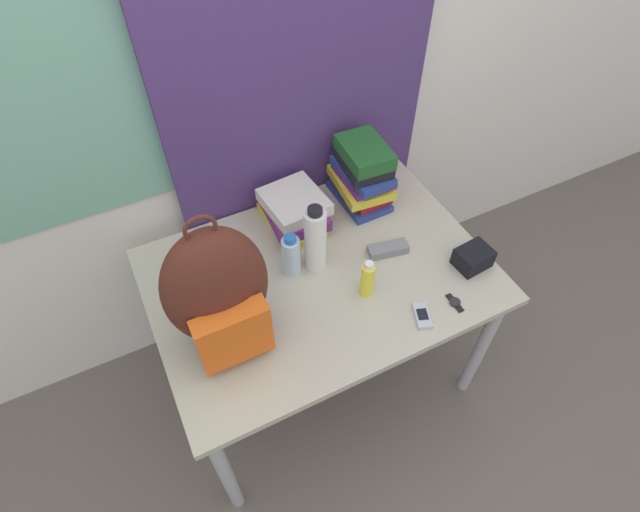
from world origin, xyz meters
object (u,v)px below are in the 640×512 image
at_px(cell_phone, 422,316).
at_px(sunscreen_bottle, 367,279).
at_px(water_bottle, 291,255).
at_px(wristwatch, 455,302).
at_px(backpack, 218,292).
at_px(sunglasses_case, 388,249).
at_px(book_stack_left, 294,210).
at_px(book_stack_center, 362,174).
at_px(sports_bottle, 315,239).
at_px(camera_pouch, 473,258).

bearing_deg(cell_phone, sunscreen_bottle, 124.16).
height_order(water_bottle, wristwatch, water_bottle).
relative_size(backpack, sunglasses_case, 3.44).
xyz_separation_m(sunscreen_bottle, cell_phone, (0.12, -0.18, -0.07)).
bearing_deg(book_stack_left, sunglasses_case, -50.29).
bearing_deg(backpack, book_stack_center, 27.47).
height_order(book_stack_center, sunglasses_case, book_stack_center).
height_order(sunscreen_bottle, wristwatch, sunscreen_bottle).
relative_size(backpack, wristwatch, 6.60).
distance_m(water_bottle, cell_phone, 0.50).
bearing_deg(sunglasses_case, sports_bottle, 165.06).
bearing_deg(water_bottle, camera_pouch, -23.97).
height_order(book_stack_left, cell_phone, book_stack_left).
distance_m(backpack, book_stack_center, 0.81).
bearing_deg(sports_bottle, wristwatch, -46.69).
bearing_deg(backpack, water_bottle, 26.57).
relative_size(book_stack_left, camera_pouch, 2.18).
bearing_deg(camera_pouch, sports_bottle, 153.25).
bearing_deg(book_stack_center, camera_pouch, -68.27).
xyz_separation_m(cell_phone, camera_pouch, (0.29, 0.11, 0.03)).
relative_size(water_bottle, sunglasses_case, 1.16).
height_order(sunscreen_bottle, sunglasses_case, sunscreen_bottle).
bearing_deg(camera_pouch, book_stack_center, 111.73).
relative_size(cell_phone, camera_pouch, 0.85).
relative_size(sports_bottle, sunglasses_case, 1.81).
bearing_deg(book_stack_center, sunscreen_bottle, -117.16).
relative_size(book_stack_left, wristwatch, 3.53).
height_order(book_stack_center, cell_phone, book_stack_center).
relative_size(water_bottle, wristwatch, 2.23).
distance_m(book_stack_center, sunscreen_bottle, 0.48).
relative_size(book_stack_left, book_stack_center, 1.03).
bearing_deg(book_stack_left, wristwatch, -60.94).
distance_m(book_stack_left, wristwatch, 0.70).
bearing_deg(sports_bottle, sunscreen_bottle, -62.77).
bearing_deg(cell_phone, book_stack_center, 80.58).
relative_size(book_stack_left, sports_bottle, 1.02).
bearing_deg(book_stack_left, water_bottle, -116.31).
xyz_separation_m(water_bottle, sunscreen_bottle, (0.19, -0.21, -0.01)).
relative_size(sunscreen_bottle, cell_phone, 1.45).
height_order(book_stack_left, sunglasses_case, book_stack_left).
height_order(sports_bottle, wristwatch, sports_bottle).
bearing_deg(sunglasses_case, wristwatch, -74.11).
bearing_deg(book_stack_center, sports_bottle, -144.41).
height_order(water_bottle, sunglasses_case, water_bottle).
xyz_separation_m(book_stack_left, sunscreen_bottle, (0.08, -0.43, 0.01)).
bearing_deg(sunglasses_case, book_stack_left, 129.71).
xyz_separation_m(sports_bottle, sunglasses_case, (0.27, -0.07, -0.12)).
xyz_separation_m(cell_phone, sunglasses_case, (0.05, 0.30, 0.01)).
distance_m(book_stack_left, book_stack_center, 0.31).
bearing_deg(book_stack_left, cell_phone, -71.43).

